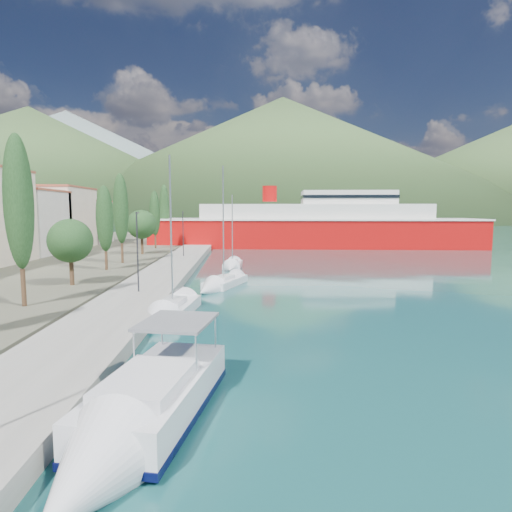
{
  "coord_description": "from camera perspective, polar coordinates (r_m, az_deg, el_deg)",
  "views": [
    {
      "loc": [
        -1.2,
        -18.57,
        6.94
      ],
      "look_at": [
        0.0,
        14.0,
        3.5
      ],
      "focal_mm": 30.0,
      "sensor_mm": 36.0,
      "label": 1
    }
  ],
  "objects": [
    {
      "name": "quay",
      "position": [
        45.71,
        -11.92,
        -2.33
      ],
      "size": [
        5.0,
        88.0,
        0.8
      ],
      "primitive_type": "cube",
      "color": "gray",
      "rests_on": "ground"
    },
    {
      "name": "sailboat_near",
      "position": [
        27.99,
        -11.98,
        -7.81
      ],
      "size": [
        3.43,
        8.24,
        11.48
      ],
      "color": "silver",
      "rests_on": "ground"
    },
    {
      "name": "sailboat_far",
      "position": [
        51.35,
        -3.28,
        -1.43
      ],
      "size": [
        2.57,
        6.74,
        9.72
      ],
      "color": "silver",
      "rests_on": "ground"
    },
    {
      "name": "sailboat_mid",
      "position": [
        38.31,
        -5.28,
        -3.99
      ],
      "size": [
        5.02,
        8.45,
        11.84
      ],
      "color": "silver",
      "rests_on": "ground"
    },
    {
      "name": "tree_row",
      "position": [
        53.2,
        -17.7,
        4.65
      ],
      "size": [
        4.2,
        62.41,
        11.2
      ],
      "color": "#47301E",
      "rests_on": "land_strip"
    },
    {
      "name": "ferry",
      "position": [
        83.72,
        7.88,
        3.79
      ],
      "size": [
        63.08,
        18.26,
        12.36
      ],
      "color": "#BA0B0B",
      "rests_on": "ground"
    },
    {
      "name": "motor_cruiser",
      "position": [
        14.17,
        -15.65,
        -20.78
      ],
      "size": [
        4.79,
        10.32,
        3.67
      ],
      "color": "black",
      "rests_on": "ground"
    },
    {
      "name": "hills_far",
      "position": [
        656.24,
        10.44,
        12.09
      ],
      "size": [
        1480.0,
        900.0,
        180.0
      ],
      "color": "slate",
      "rests_on": "ground"
    },
    {
      "name": "ground",
      "position": [
        138.74,
        -1.61,
        3.16
      ],
      "size": [
        1400.0,
        1400.0,
        0.0
      ],
      "primitive_type": "plane",
      "color": "#174B4B"
    },
    {
      "name": "lamp_posts",
      "position": [
        34.88,
        -15.03,
        1.12
      ],
      "size": [
        0.15,
        48.66,
        6.06
      ],
      "color": "#2D2D33",
      "rests_on": "quay"
    },
    {
      "name": "hills_near",
      "position": [
        405.67,
        12.33,
        11.87
      ],
      "size": [
        1010.0,
        520.0,
        115.0
      ],
      "color": "#3C592D",
      "rests_on": "ground"
    }
  ]
}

